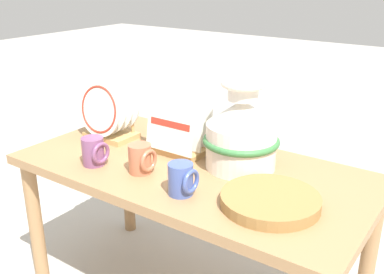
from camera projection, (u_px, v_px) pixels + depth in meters
name	position (u px, v px, depth m)	size (l,w,h in m)	color
display_table	(192.00, 186.00, 1.63)	(1.27, 0.65, 0.61)	#9E754C
ceramic_vase	(241.00, 132.00, 1.55)	(0.27, 0.27, 0.31)	white
dish_rack_round_plates	(109.00, 114.00, 1.83)	(0.22, 0.16, 0.25)	tan
dish_rack_square_plates	(180.00, 132.00, 1.69)	(0.21, 0.16, 0.23)	tan
wicker_charger_stack	(270.00, 201.00, 1.33)	(0.30, 0.30, 0.04)	olive
mug_terracotta_glaze	(141.00, 159.00, 1.53)	(0.09, 0.08, 0.10)	#B76647
mug_plum_glaze	(94.00, 151.00, 1.59)	(0.09, 0.08, 0.10)	#7A4770
mug_cobalt_glaze	(182.00, 179.00, 1.38)	(0.09, 0.08, 0.10)	#42569E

